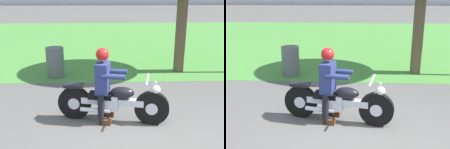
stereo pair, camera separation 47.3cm
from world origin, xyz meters
TOP-DOWN VIEW (x-y plane):
  - grass_verge at (0.00, 9.34)m, footprint 60.00×12.00m
  - motorcycle_lead at (-0.44, 1.12)m, footprint 2.06×0.74m
  - rider_lead at (-0.60, 1.15)m, footprint 0.61×0.54m
  - trash_can at (-1.90, 3.92)m, footprint 0.49×0.49m

SIDE VIEW (x-z plane):
  - grass_verge at x=0.00m, z-range 0.00..0.01m
  - motorcycle_lead at x=-0.44m, z-range -0.05..0.82m
  - trash_can at x=-1.90m, z-range 0.00..0.82m
  - rider_lead at x=-0.60m, z-range 0.12..1.51m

